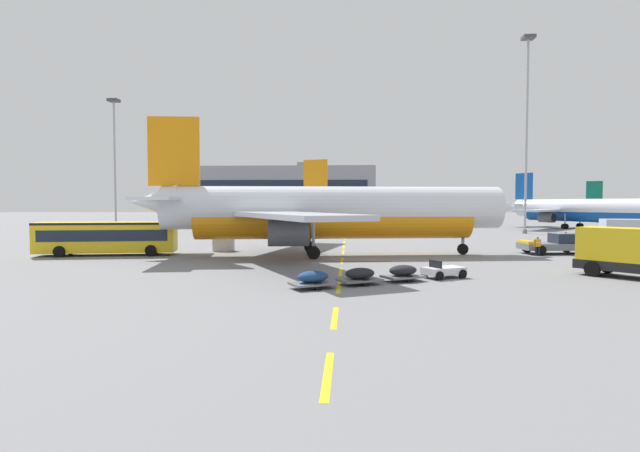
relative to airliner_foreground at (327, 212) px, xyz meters
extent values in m
plane|color=slate|center=(23.38, 13.66, -3.95)|extent=(400.00, 400.00, 0.00)
cube|color=yellow|center=(1.38, -31.34, -3.95)|extent=(0.24, 4.00, 0.01)
cube|color=yellow|center=(1.38, -24.45, -3.95)|extent=(0.24, 4.00, 0.01)
cube|color=yellow|center=(1.38, -17.00, -3.95)|extent=(0.24, 4.00, 0.01)
cube|color=yellow|center=(1.38, -10.74, -3.95)|extent=(0.24, 4.00, 0.01)
cube|color=yellow|center=(1.38, -4.02, -3.95)|extent=(0.24, 4.00, 0.01)
cube|color=yellow|center=(1.38, 3.26, -3.95)|extent=(0.24, 4.00, 0.01)
cube|color=yellow|center=(1.38, 9.01, -3.95)|extent=(0.24, 4.00, 0.01)
cube|color=yellow|center=(1.38, 15.60, -3.95)|extent=(0.24, 4.00, 0.01)
cube|color=yellow|center=(1.38, 22.16, -3.95)|extent=(0.24, 4.00, 0.01)
cube|color=yellow|center=(1.38, 28.30, -3.95)|extent=(0.24, 4.00, 0.01)
cube|color=yellow|center=(1.38, 33.94, -3.95)|extent=(0.24, 4.00, 0.01)
cube|color=yellow|center=(1.38, 39.57, -3.95)|extent=(0.24, 4.00, 0.01)
cube|color=yellow|center=(1.38, 46.34, -3.95)|extent=(0.24, 4.00, 0.01)
cube|color=yellow|center=(1.38, 53.66, -3.95)|extent=(0.24, 4.00, 0.01)
cube|color=yellow|center=(1.38, 59.82, -3.95)|extent=(0.24, 4.00, 0.01)
cube|color=#B21414|center=(1.38, -4.34, -3.95)|extent=(8.00, 0.40, 0.01)
cylinder|color=silver|center=(0.58, 0.08, 0.35)|extent=(30.34, 7.80, 3.80)
cylinder|color=orange|center=(0.58, 0.08, -0.69)|extent=(24.75, 6.74, 3.50)
cone|color=silver|center=(15.49, 2.09, 0.35)|extent=(3.97, 4.16, 3.72)
cone|color=silver|center=(-15.03, -2.03, 0.83)|extent=(4.59, 3.76, 3.23)
cube|color=#192333|center=(14.45, 1.95, 1.02)|extent=(1.97, 3.04, 0.60)
cube|color=orange|center=(-13.29, -1.80, 5.25)|extent=(4.41, 0.95, 6.00)
cube|color=silver|center=(-14.42, 1.28, 1.11)|extent=(4.03, 6.77, 0.24)
cube|color=silver|center=(-13.56, -5.06, 1.11)|extent=(4.03, 6.77, 0.24)
cube|color=#B7BCC6|center=(-4.50, 7.97, -0.12)|extent=(8.12, 17.62, 0.36)
cube|color=#B7BCC6|center=(-2.22, -8.88, -0.12)|extent=(11.99, 17.33, 0.36)
cylinder|color=#4C4F54|center=(-4.24, 4.98, -1.57)|extent=(3.45, 2.51, 2.10)
cylinder|color=black|center=(-2.66, 5.19, -1.57)|extent=(0.36, 1.78, 1.79)
cylinder|color=#4C4F54|center=(-2.77, -5.92, -1.57)|extent=(3.45, 2.51, 2.10)
cylinder|color=black|center=(-1.19, -5.71, -1.57)|extent=(0.36, 1.78, 1.79)
cylinder|color=gray|center=(12.37, 1.67, -2.12)|extent=(0.28, 0.28, 2.67)
cylinder|color=black|center=(12.37, 1.67, -3.45)|extent=(1.02, 0.41, 0.99)
cylinder|color=gray|center=(-1.75, 2.39, -2.09)|extent=(0.28, 0.28, 2.61)
cylinder|color=black|center=(-1.80, 2.73, -3.40)|extent=(1.14, 0.49, 1.10)
cylinder|color=black|center=(-1.70, 2.04, -3.40)|extent=(1.14, 0.49, 1.10)
cylinder|color=gray|center=(-1.05, -2.77, -2.09)|extent=(0.28, 0.28, 2.61)
cylinder|color=black|center=(-1.10, -2.42, -3.40)|extent=(1.14, 0.49, 1.10)
cylinder|color=black|center=(-1.01, -3.11, -3.40)|extent=(1.14, 0.49, 1.10)
cube|color=slate|center=(20.99, 2.84, -3.25)|extent=(6.23, 3.33, 0.60)
cube|color=#192333|center=(22.07, 2.93, -2.50)|extent=(2.58, 2.34, 0.90)
cube|color=yellow|center=(18.37, 2.60, -2.83)|extent=(0.93, 2.57, 0.24)
sphere|color=orange|center=(22.07, 2.93, -1.95)|extent=(0.16, 0.16, 0.16)
cylinder|color=black|center=(19.21, 1.27, -3.50)|extent=(0.93, 0.48, 0.90)
cylinder|color=black|center=(18.95, 4.06, -3.50)|extent=(0.93, 0.48, 0.90)
cylinder|color=black|center=(23.03, 1.62, -3.50)|extent=(0.93, 0.48, 0.90)
cylinder|color=black|center=(22.78, 4.41, -3.50)|extent=(0.93, 0.48, 0.90)
cylinder|color=silver|center=(44.19, 48.96, -0.15)|extent=(17.63, 23.97, 3.36)
cylinder|color=#0F479E|center=(44.19, 48.96, -1.07)|extent=(14.65, 19.71, 3.09)
cone|color=silver|center=(36.43, 60.52, 0.27)|extent=(4.44, 4.68, 2.86)
cube|color=#0F479E|center=(37.29, 59.24, 4.19)|extent=(2.43, 3.41, 5.31)
cube|color=silver|center=(39.29, 61.33, 0.53)|extent=(6.28, 5.51, 0.21)
cube|color=silver|center=(34.59, 58.17, 0.53)|extent=(6.28, 5.51, 0.21)
cube|color=#B7BCC6|center=(48.47, 56.07, -0.57)|extent=(15.62, 7.90, 0.32)
cube|color=#B7BCC6|center=(35.99, 47.68, -0.57)|extent=(12.41, 14.58, 0.32)
cylinder|color=#4C4F54|center=(46.20, 54.70, -1.85)|extent=(3.12, 3.39, 1.86)
cylinder|color=black|center=(46.99, 53.52, -1.85)|extent=(1.37, 0.97, 1.58)
cylinder|color=#4C4F54|center=(38.12, 49.27, -1.85)|extent=(3.12, 3.39, 1.86)
cylinder|color=black|center=(38.91, 48.10, -1.85)|extent=(1.37, 0.97, 1.58)
cylinder|color=gray|center=(45.12, 51.71, -2.31)|extent=(0.25, 0.25, 2.31)
cylinder|color=black|center=(45.37, 51.88, -3.46)|extent=(0.80, 0.98, 0.97)
cylinder|color=black|center=(44.86, 51.54, -3.46)|extent=(0.80, 0.98, 0.97)
cylinder|color=gray|center=(41.30, 49.14, -2.31)|extent=(0.25, 0.25, 2.31)
cylinder|color=black|center=(41.55, 49.32, -3.46)|extent=(0.80, 0.98, 0.97)
cylinder|color=black|center=(41.04, 48.97, -3.46)|extent=(0.80, 0.98, 0.97)
cylinder|color=white|center=(-18.13, 51.74, 0.52)|extent=(31.02, 13.16, 3.95)
cylinder|color=orange|center=(-18.13, 51.74, -0.57)|extent=(25.37, 11.11, 3.63)
cone|color=white|center=(-33.04, 56.44, 0.52)|extent=(4.63, 4.78, 3.87)
cone|color=white|center=(-2.52, 46.83, 1.01)|extent=(5.17, 4.51, 3.36)
cube|color=#192333|center=(-32.00, 56.11, 1.21)|extent=(2.48, 3.32, 0.62)
cube|color=orange|center=(-4.25, 47.37, 5.61)|extent=(4.47, 1.73, 6.23)
cube|color=white|center=(-4.56, 43.98, 1.31)|extent=(5.17, 7.34, 0.25)
cube|color=white|center=(-2.56, 50.33, 1.31)|extent=(5.17, 7.34, 0.25)
cube|color=#B7BCC6|center=(-16.84, 42.08, 0.02)|extent=(14.57, 17.14, 0.37)
cube|color=#B7BCC6|center=(-11.54, 58.93, 0.02)|extent=(5.54, 17.81, 0.37)
cylinder|color=#4C4F54|center=(-15.76, 45.00, -1.48)|extent=(3.83, 3.08, 2.18)
cylinder|color=black|center=(-17.34, 45.50, -1.48)|extent=(0.68, 1.81, 1.85)
cylinder|color=#4C4F54|center=(-12.32, 55.90, -1.48)|extent=(3.83, 3.08, 2.18)
cylinder|color=black|center=(-13.91, 56.40, -1.48)|extent=(0.68, 1.81, 1.85)
cylinder|color=gray|center=(-29.92, 55.45, -2.05)|extent=(0.29, 0.29, 2.77)
cylinder|color=black|center=(-29.92, 55.45, -3.44)|extent=(1.07, 0.59, 1.03)
cylinder|color=gray|center=(-16.96, 48.54, -2.02)|extent=(0.29, 0.29, 2.71)
cylinder|color=black|center=(-17.07, 48.19, -3.38)|extent=(1.20, 0.69, 1.14)
cylinder|color=black|center=(-16.85, 48.89, -3.38)|extent=(1.20, 0.69, 1.14)
cylinder|color=gray|center=(-15.33, 53.69, -2.02)|extent=(0.29, 0.29, 2.71)
cylinder|color=black|center=(-15.44, 53.35, -3.38)|extent=(1.20, 0.69, 1.14)
cylinder|color=black|center=(-15.23, 54.04, -3.38)|extent=(1.20, 0.69, 1.14)
cone|color=silver|center=(60.62, 82.68, 0.02)|extent=(4.02, 3.43, 2.69)
cube|color=#0F604C|center=(62.03, 82.34, 3.70)|extent=(3.63, 1.14, 4.99)
cube|color=silver|center=(62.09, 85.06, 0.26)|extent=(3.83, 5.79, 0.20)
cube|color=silver|center=(60.85, 79.89, 0.26)|extent=(3.83, 5.79, 0.20)
cube|color=#B7BCC6|center=(71.78, 87.26, -0.77)|extent=(11.01, 14.04, 0.30)
cylinder|color=#4C4F54|center=(71.08, 84.87, -1.98)|extent=(2.99, 2.32, 1.75)
cylinder|color=black|center=(72.37, 84.56, -1.98)|extent=(0.44, 1.47, 1.48)
cylinder|color=#4C4F54|center=(68.95, 75.98, -1.98)|extent=(2.99, 2.32, 1.75)
cylinder|color=gray|center=(72.24, 82.11, -2.41)|extent=(0.23, 0.23, 2.17)
cylinder|color=black|center=(72.30, 82.40, -3.49)|extent=(0.96, 0.50, 0.91)
cylinder|color=black|center=(72.17, 81.83, -3.49)|extent=(0.96, 0.50, 0.91)
cube|color=yellow|center=(-19.86, -0.90, -2.30)|extent=(12.29, 4.88, 2.70)
cube|color=#192333|center=(-19.86, -0.90, -2.10)|extent=(11.36, 4.74, 1.00)
cube|color=black|center=(-19.86, -0.90, -1.07)|extent=(12.32, 4.90, 0.20)
cylinder|color=black|center=(-16.10, 1.19, -3.45)|extent=(1.04, 0.50, 1.00)
cylinder|color=black|center=(-15.60, -1.47, -3.45)|extent=(1.04, 0.50, 1.00)
cylinder|color=black|center=(-23.65, -0.24, -3.45)|extent=(1.04, 0.50, 1.00)
cylinder|color=black|center=(-23.15, -2.89, -3.45)|extent=(1.04, 0.50, 1.00)
cube|color=black|center=(28.34, 5.94, -3.21)|extent=(7.31, 3.59, 0.60)
cube|color=#194799|center=(26.07, 6.35, -2.36)|extent=(2.75, 2.69, 1.10)
cube|color=#192333|center=(24.93, 6.55, -2.26)|extent=(0.40, 1.90, 0.64)
cube|color=#B7BCC6|center=(29.30, 5.77, -1.86)|extent=(5.11, 3.20, 2.10)
cylinder|color=black|center=(25.92, 5.16, -3.47)|extent=(0.99, 0.44, 0.96)
cylinder|color=black|center=(26.35, 7.52, -3.47)|extent=(0.99, 0.44, 0.96)
cylinder|color=black|center=(30.76, 6.73, -3.47)|extent=(0.99, 0.44, 0.96)
cube|color=black|center=(19.94, -12.75, -3.21)|extent=(6.49, 6.79, 0.60)
cube|color=yellow|center=(19.28, -12.03, -1.86)|extent=(4.98, 5.13, 2.10)
cylinder|color=black|center=(19.32, -10.29, -3.47)|extent=(0.85, 0.90, 0.96)
cylinder|color=black|center=(17.55, -11.91, -3.47)|extent=(0.85, 0.90, 0.96)
cube|color=silver|center=(7.91, -13.07, -3.49)|extent=(2.95, 2.49, 0.44)
cube|color=black|center=(7.34, -13.38, -3.09)|extent=(0.65, 1.04, 0.56)
cylinder|color=black|center=(8.36, -12.01, -3.67)|extent=(0.58, 0.43, 0.56)
cylinder|color=black|center=(9.05, -13.23, -3.67)|extent=(0.58, 0.43, 0.56)
cylinder|color=black|center=(6.78, -12.90, -3.67)|extent=(0.58, 0.43, 0.56)
cylinder|color=black|center=(7.46, -14.12, -3.67)|extent=(0.58, 0.43, 0.56)
cube|color=slate|center=(5.21, -14.58, -3.67)|extent=(2.83, 2.48, 0.12)
ellipsoid|color=black|center=(5.21, -14.58, -3.29)|extent=(2.18, 1.94, 0.64)
cylinder|color=black|center=(4.88, -13.99, -3.73)|extent=(0.45, 0.34, 0.44)
cylinder|color=black|center=(5.54, -15.17, -3.73)|extent=(0.45, 0.34, 0.44)
cube|color=slate|center=(2.59, -16.04, -3.67)|extent=(2.83, 2.48, 0.12)
ellipsoid|color=black|center=(2.59, -16.04, -3.29)|extent=(2.18, 1.94, 0.64)
cylinder|color=black|center=(2.26, -15.45, -3.73)|extent=(0.45, 0.34, 0.44)
cylinder|color=black|center=(2.92, -16.63, -3.73)|extent=(0.45, 0.34, 0.44)
cube|color=slate|center=(-0.03, -17.51, -3.67)|extent=(2.83, 2.48, 0.12)
ellipsoid|color=navy|center=(-0.03, -17.51, -3.29)|extent=(2.18, 1.94, 0.64)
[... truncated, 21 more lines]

